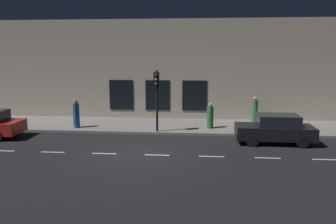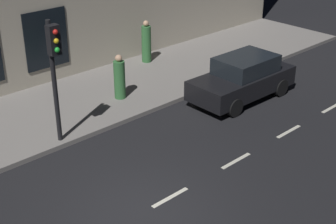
% 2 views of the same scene
% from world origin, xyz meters
% --- Properties ---
extents(ground_plane, '(60.00, 60.00, 0.00)m').
position_xyz_m(ground_plane, '(0.00, 0.00, 0.00)').
color(ground_plane, black).
extents(sidewalk, '(4.50, 32.00, 0.15)m').
position_xyz_m(sidewalk, '(6.25, 0.00, 0.07)').
color(sidewalk, gray).
rests_on(sidewalk, ground).
extents(building_facade, '(0.65, 32.00, 7.28)m').
position_xyz_m(building_facade, '(8.80, 0.00, 3.63)').
color(building_facade, '#B2A893').
rests_on(building_facade, ground).
extents(lane_centre_line, '(0.12, 27.20, 0.01)m').
position_xyz_m(lane_centre_line, '(0.00, -1.00, 0.00)').
color(lane_centre_line, beige).
rests_on(lane_centre_line, ground).
extents(traffic_light, '(0.48, 0.32, 3.70)m').
position_xyz_m(traffic_light, '(4.17, -0.48, 2.71)').
color(traffic_light, black).
rests_on(traffic_light, sidewalk).
extents(parked_car_0, '(1.87, 4.14, 1.58)m').
position_xyz_m(parked_car_0, '(2.68, -7.12, 0.79)').
color(parked_car_0, black).
rests_on(parked_car_0, ground).
extents(pedestrian_0, '(0.48, 0.48, 1.62)m').
position_xyz_m(pedestrian_0, '(5.48, -3.73, 0.89)').
color(pedestrian_0, '#336B38').
rests_on(pedestrian_0, sidewalk).
extents(pedestrian_1, '(0.45, 0.45, 1.82)m').
position_xyz_m(pedestrian_1, '(4.88, 4.80, 0.99)').
color(pedestrian_1, '#1E5189').
rests_on(pedestrian_1, sidewalk).
extents(pedestrian_2, '(0.56, 0.56, 1.78)m').
position_xyz_m(pedestrian_2, '(7.67, -6.88, 0.97)').
color(pedestrian_2, '#336B38').
rests_on(pedestrian_2, sidewalk).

